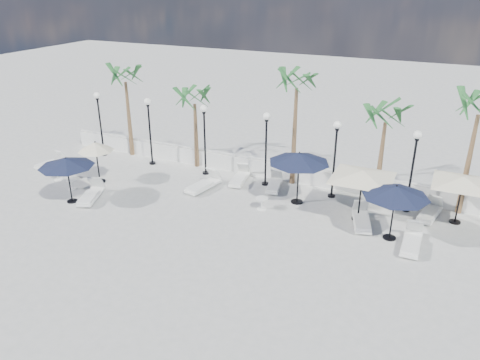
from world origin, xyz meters
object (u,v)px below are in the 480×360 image
at_px(lounger_1, 203,184).
at_px(lounger_0, 51,163).
at_px(parasol_cream_small, 96,147).
at_px(lounger_5, 430,212).
at_px(lounger_4, 274,184).
at_px(parasol_cream_sq_a, 464,177).
at_px(lounger_6, 412,242).
at_px(lounger_3, 91,194).
at_px(parasol_navy_right, 396,192).
at_px(lounger_7, 362,219).
at_px(parasol_navy_left, 66,163).
at_px(parasol_navy_mid, 299,158).
at_px(parasol_cream_sq_b, 363,170).
at_px(lounger_2, 240,178).

bearing_deg(lounger_1, lounger_0, -163.52).
bearing_deg(parasol_cream_small, lounger_5, 10.70).
xyz_separation_m(lounger_4, parasol_cream_sq_a, (8.49, -0.02, 1.94)).
xyz_separation_m(lounger_4, lounger_6, (6.96, -3.00, 0.03)).
height_order(lounger_3, parasol_navy_right, parasol_navy_right).
bearing_deg(lounger_7, lounger_1, 161.20).
bearing_deg(lounger_7, parasol_navy_left, 179.01).
relative_size(lounger_4, lounger_7, 0.90).
xyz_separation_m(lounger_5, parasol_navy_right, (-1.34, -2.62, 1.87)).
height_order(lounger_4, parasol_cream_sq_a, parasol_cream_sq_a).
distance_m(lounger_0, parasol_navy_mid, 14.37).
bearing_deg(lounger_4, parasol_cream_small, -172.62).
bearing_deg(lounger_1, lounger_4, 36.92).
relative_size(parasol_cream_sq_a, parasol_cream_small, 2.12).
xyz_separation_m(lounger_4, parasol_cream_small, (-8.64, -3.03, 1.69)).
bearing_deg(parasol_cream_sq_b, lounger_3, -164.52).
xyz_separation_m(lounger_7, parasol_cream_sq_b, (-0.24, 0.43, 2.09)).
bearing_deg(parasol_navy_right, parasol_navy_left, -168.82).
bearing_deg(parasol_navy_right, lounger_7, 152.68).
height_order(lounger_0, lounger_3, lounger_3).
bearing_deg(lounger_2, parasol_navy_left, -148.30).
xyz_separation_m(parasol_navy_right, parasol_cream_sq_a, (2.41, 2.60, 0.05)).
bearing_deg(lounger_3, parasol_navy_left, -160.76).
bearing_deg(parasol_navy_mid, parasol_cream_small, -168.85).
relative_size(lounger_6, parasol_navy_mid, 0.75).
relative_size(parasol_cream_sq_b, parasol_cream_small, 2.25).
xyz_separation_m(lounger_5, lounger_6, (-0.45, -3.00, 0.02)).
distance_m(lounger_2, lounger_5, 9.36).
bearing_deg(parasol_navy_left, parasol_cream_small, 98.63).
bearing_deg(lounger_7, parasol_cream_small, 168.57).
xyz_separation_m(lounger_6, parasol_navy_left, (-15.24, -2.46, 1.74)).
relative_size(lounger_0, parasol_navy_left, 0.75).
relative_size(lounger_1, lounger_2, 1.09).
relative_size(lounger_3, parasol_cream_small, 0.98).
bearing_deg(lounger_4, lounger_6, -35.24).
bearing_deg(lounger_0, parasol_navy_mid, 16.34).
relative_size(parasol_navy_left, parasol_cream_small, 1.14).
relative_size(lounger_7, parasol_cream_sq_a, 0.46).
xyz_separation_m(lounger_3, lounger_6, (14.56, 1.89, 0.00)).
bearing_deg(lounger_5, parasol_cream_small, -157.89).
bearing_deg(lounger_6, parasol_cream_sq_a, 62.36).
bearing_deg(parasol_navy_right, lounger_2, 161.89).
height_order(parasol_cream_sq_a, parasol_cream_sq_b, parasol_cream_sq_b).
distance_m(lounger_4, parasol_navy_mid, 2.75).
xyz_separation_m(lounger_4, parasol_navy_right, (6.08, -2.62, 1.88)).
xyz_separation_m(lounger_1, parasol_cream_sq_b, (7.78, 0.04, 2.08)).
bearing_deg(lounger_3, parasol_cream_small, 98.70).
height_order(parasol_navy_left, parasol_navy_mid, parasol_navy_mid).
distance_m(parasol_navy_left, parasol_navy_right, 14.63).
height_order(lounger_5, parasol_navy_mid, parasol_navy_mid).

